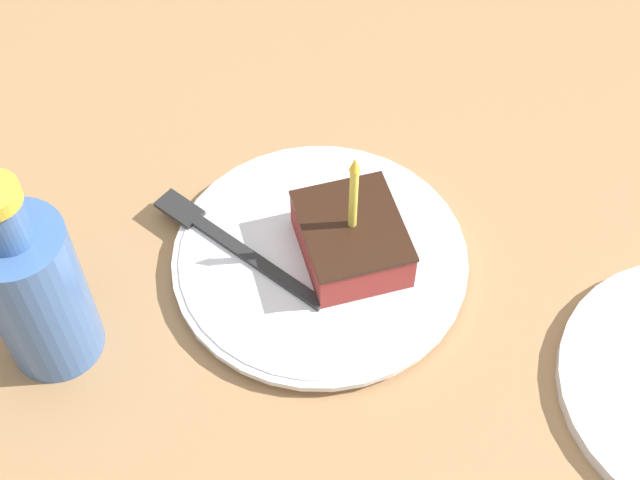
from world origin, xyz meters
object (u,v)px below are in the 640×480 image
plate (320,259)px  fork (228,241)px  bottle (35,290)px  cake_slice (351,238)px

plate → fork: (0.08, -0.04, 0.01)m
bottle → fork: bearing=-161.7°
fork → bottle: bottle is taller
plate → cake_slice: size_ratio=2.11×
fork → cake_slice: bearing=158.5°
fork → plate: bearing=155.7°
cake_slice → bottle: size_ratio=0.62×
plate → cake_slice: bearing=166.9°
cake_slice → bottle: (0.27, 0.01, 0.04)m
cake_slice → fork: bearing=-21.5°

